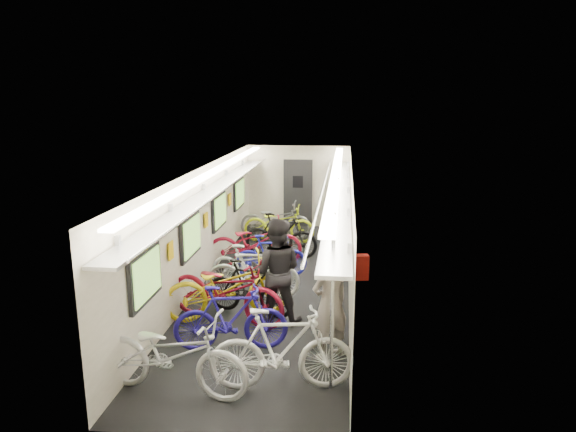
% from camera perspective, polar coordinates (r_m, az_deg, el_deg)
% --- Properties ---
extents(train_car_shell, '(10.00, 10.00, 10.00)m').
position_cam_1_polar(train_car_shell, '(10.98, -2.80, 1.97)').
color(train_car_shell, black).
rests_on(train_car_shell, ground).
extents(bicycle_0, '(2.19, 1.05, 1.10)m').
position_cam_1_polar(bicycle_0, '(6.96, -12.77, -14.73)').
color(bicycle_0, silver).
rests_on(bicycle_0, ground).
extents(bicycle_1, '(1.79, 0.79, 1.04)m').
position_cam_1_polar(bicycle_1, '(7.91, -6.39, -11.22)').
color(bicycle_1, navy).
rests_on(bicycle_1, ground).
extents(bicycle_2, '(2.33, 1.41, 1.15)m').
position_cam_1_polar(bicycle_2, '(8.85, -6.89, -8.13)').
color(bicycle_2, maroon).
rests_on(bicycle_2, ground).
extents(bicycle_3, '(1.73, 0.88, 1.00)m').
position_cam_1_polar(bicycle_3, '(9.12, -4.30, -7.96)').
color(bicycle_3, black).
rests_on(bicycle_3, ground).
extents(bicycle_4, '(2.31, 1.49, 1.14)m').
position_cam_1_polar(bicycle_4, '(8.99, -6.73, -7.82)').
color(bicycle_4, yellow).
rests_on(bicycle_4, ground).
extents(bicycle_5, '(1.83, 0.65, 1.08)m').
position_cam_1_polar(bicycle_5, '(9.79, -3.93, -6.21)').
color(bicycle_5, silver).
rests_on(bicycle_5, ground).
extents(bicycle_6, '(1.80, 0.78, 0.92)m').
position_cam_1_polar(bicycle_6, '(10.47, -3.93, -5.38)').
color(bicycle_6, '#BDBDC2').
rests_on(bicycle_6, ground).
extents(bicycle_7, '(1.60, 0.66, 0.93)m').
position_cam_1_polar(bicycle_7, '(10.98, -1.95, -4.43)').
color(bicycle_7, '#1A1A9E').
rests_on(bicycle_7, ground).
extents(bicycle_8, '(2.28, 1.30, 1.13)m').
position_cam_1_polar(bicycle_8, '(11.62, -3.73, -2.96)').
color(bicycle_8, maroon).
rests_on(bicycle_8, ground).
extents(bicycle_9, '(1.85, 0.78, 1.08)m').
position_cam_1_polar(bicycle_9, '(12.29, -0.81, -2.17)').
color(bicycle_9, black).
rests_on(bicycle_9, ground).
extents(bicycle_10, '(1.91, 0.73, 0.99)m').
position_cam_1_polar(bicycle_10, '(13.60, -1.02, -0.87)').
color(bicycle_10, '#C0D313').
rests_on(bicycle_10, ground).
extents(bicycle_11, '(1.96, 0.81, 1.14)m').
position_cam_1_polar(bicycle_11, '(6.87, -0.69, -14.62)').
color(bicycle_11, white).
rests_on(bicycle_11, ground).
extents(bicycle_12, '(1.95, 0.71, 1.02)m').
position_cam_1_polar(bicycle_12, '(13.97, -1.41, -0.44)').
color(bicycle_12, slate).
rests_on(bicycle_12, ground).
extents(passenger_near, '(0.74, 0.71, 1.71)m').
position_cam_1_polar(passenger_near, '(7.56, 4.68, -9.61)').
color(passenger_near, gray).
rests_on(passenger_near, ground).
extents(passenger_mid, '(0.90, 0.71, 1.82)m').
position_cam_1_polar(passenger_mid, '(8.69, -1.30, -6.12)').
color(passenger_mid, black).
rests_on(passenger_mid, ground).
extents(backpack, '(0.28, 0.19, 0.38)m').
position_cam_1_polar(backpack, '(7.79, 7.96, -5.65)').
color(backpack, red).
rests_on(backpack, passenger_near).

